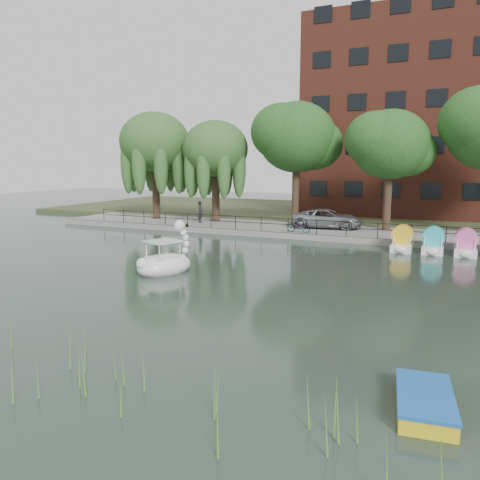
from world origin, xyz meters
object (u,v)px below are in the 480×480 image
Objects in this scene: minivan at (327,217)px; yellow_rowboat at (425,402)px; pedestrian at (200,210)px; swan_boat at (165,261)px; bicycle at (299,225)px.

minivan reaches higher than yellow_rowboat.
pedestrian reaches higher than minivan.
swan_boat is 14.70m from yellow_rowboat.
yellow_rowboat is (9.18, -20.96, -0.68)m from bicycle.
swan_boat reaches higher than yellow_rowboat.
minivan is 2.93× the size of pedestrian.
bicycle is 12.73m from swan_boat.
swan_boat reaches higher than minivan.
pedestrian is (-8.85, 2.02, 0.49)m from bicycle.
bicycle is 9.09m from pedestrian.
pedestrian is at bearing 133.61° from swan_boat.
minivan is at bearing 101.89° from yellow_rowboat.
pedestrian is 15.69m from swan_boat.
bicycle is at bearing -121.41° from pedestrian.
pedestrian is at bearing 121.70° from yellow_rowboat.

